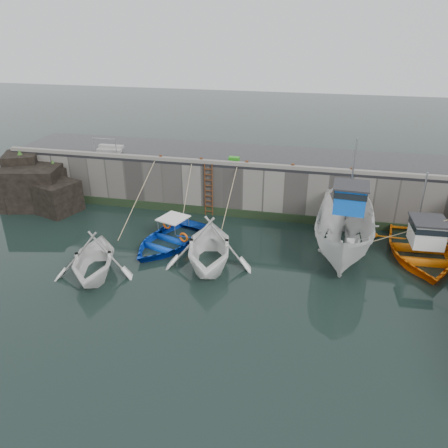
% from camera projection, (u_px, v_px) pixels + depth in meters
% --- Properties ---
extents(ground, '(120.00, 120.00, 0.00)m').
position_uv_depth(ground, '(195.00, 319.00, 17.27)').
color(ground, black).
rests_on(ground, ground).
extents(quay_back, '(30.00, 5.00, 3.00)m').
position_uv_depth(quay_back, '(249.00, 180.00, 27.66)').
color(quay_back, slate).
rests_on(quay_back, ground).
extents(road_back, '(30.00, 5.00, 0.16)m').
position_uv_depth(road_back, '(250.00, 156.00, 26.99)').
color(road_back, black).
rests_on(road_back, quay_back).
extents(kerb_back, '(30.00, 0.30, 0.20)m').
position_uv_depth(kerb_back, '(243.00, 164.00, 24.84)').
color(kerb_back, slate).
rests_on(kerb_back, road_back).
extents(algae_back, '(30.00, 0.08, 0.50)m').
position_uv_depth(algae_back, '(242.00, 214.00, 25.95)').
color(algae_back, black).
rests_on(algae_back, ground).
extents(rock_outcrop, '(5.85, 4.24, 3.41)m').
position_uv_depth(rock_outcrop, '(37.00, 186.00, 27.35)').
color(rock_outcrop, black).
rests_on(rock_outcrop, ground).
extents(ladder, '(0.51, 0.08, 3.20)m').
position_uv_depth(ladder, '(209.00, 190.00, 25.74)').
color(ladder, '#3F1E0F').
rests_on(ladder, ground).
extents(boat_near_white, '(5.03, 5.43, 2.36)m').
position_uv_depth(boat_near_white, '(96.00, 274.00, 20.28)').
color(boat_near_white, silver).
rests_on(boat_near_white, ground).
extents(boat_near_white_rope, '(0.04, 5.92, 3.10)m').
position_uv_depth(boat_near_white_rope, '(139.00, 227.00, 24.83)').
color(boat_near_white_rope, tan).
rests_on(boat_near_white_rope, ground).
extents(boat_near_blue, '(5.00, 5.92, 1.05)m').
position_uv_depth(boat_near_blue, '(169.00, 244.00, 22.95)').
color(boat_near_blue, '#0C3FC2').
rests_on(boat_near_blue, ground).
extents(boat_near_blue_rope, '(0.04, 3.14, 3.10)m').
position_uv_depth(boat_near_blue_rope, '(188.00, 218.00, 25.94)').
color(boat_near_blue_rope, tan).
rests_on(boat_near_blue_rope, ground).
extents(boat_near_blacktrim, '(5.31, 5.86, 2.69)m').
position_uv_depth(boat_near_blacktrim, '(209.00, 264.00, 21.08)').
color(boat_near_blacktrim, white).
rests_on(boat_near_blacktrim, ground).
extents(boat_near_blacktrim_rope, '(0.04, 4.20, 3.10)m').
position_uv_depth(boat_near_blacktrim_rope, '(227.00, 228.00, 24.74)').
color(boat_near_blacktrim_rope, tan).
rests_on(boat_near_blacktrim_rope, ground).
extents(boat_far_white, '(3.38, 7.85, 5.97)m').
position_uv_depth(boat_far_white, '(345.00, 231.00, 21.54)').
color(boat_far_white, silver).
rests_on(boat_far_white, ground).
extents(boat_far_orange, '(4.79, 6.48, 4.30)m').
position_uv_depth(boat_far_orange, '(420.00, 248.00, 21.68)').
color(boat_far_orange, orange).
rests_on(boat_far_orange, ground).
extents(fish_crate, '(0.63, 0.41, 0.32)m').
position_uv_depth(fish_crate, '(234.00, 160.00, 25.43)').
color(fish_crate, '#268918').
rests_on(fish_crate, road_back).
extents(railing, '(1.60, 1.05, 1.00)m').
position_uv_depth(railing, '(110.00, 148.00, 27.51)').
color(railing, '#A5A8AD').
rests_on(railing, road_back).
extents(bollard_a, '(0.18, 0.18, 0.28)m').
position_uv_depth(bollard_a, '(161.00, 157.00, 25.91)').
color(bollard_a, '#3F1E0F').
rests_on(bollard_a, road_back).
extents(bollard_b, '(0.18, 0.18, 0.28)m').
position_uv_depth(bollard_b, '(201.00, 160.00, 25.41)').
color(bollard_b, '#3F1E0F').
rests_on(bollard_b, road_back).
extents(bollard_c, '(0.18, 0.18, 0.28)m').
position_uv_depth(bollard_c, '(247.00, 163.00, 24.87)').
color(bollard_c, '#3F1E0F').
rests_on(bollard_c, road_back).
extents(bollard_d, '(0.18, 0.18, 0.28)m').
position_uv_depth(bollard_d, '(293.00, 166.00, 24.35)').
color(bollard_d, '#3F1E0F').
rests_on(bollard_d, road_back).
extents(bollard_e, '(0.18, 0.18, 0.28)m').
position_uv_depth(bollard_e, '(352.00, 170.00, 23.71)').
color(bollard_e, '#3F1E0F').
rests_on(bollard_e, road_back).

